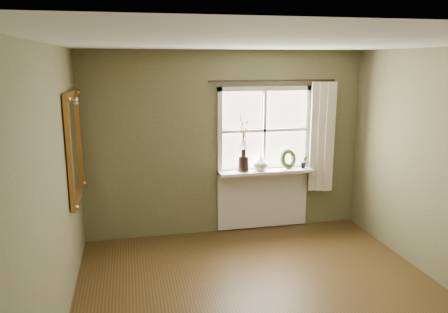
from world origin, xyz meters
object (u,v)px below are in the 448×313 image
cream_vase (261,163)px  gilt_mirror (74,146)px  wreath (288,161)px  dark_jug (243,164)px

cream_vase → gilt_mirror: size_ratio=0.18×
wreath → dark_jug: bearing=159.8°
wreath → gilt_mirror: gilt_mirror is taller
wreath → cream_vase: bearing=161.7°
cream_vase → gilt_mirror: (-2.44, -0.57, 0.46)m
dark_jug → wreath: 0.68m
gilt_mirror → wreath: bearing=12.0°
cream_vase → wreath: size_ratio=0.78×
gilt_mirror → cream_vase: bearing=13.2°
wreath → gilt_mirror: (-2.86, -0.61, 0.46)m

